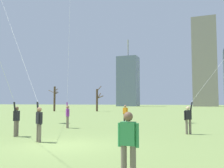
# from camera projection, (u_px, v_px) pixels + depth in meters

# --- Properties ---
(ground_plane) EXTENTS (400.00, 400.00, 0.00)m
(ground_plane) POSITION_uv_depth(u_px,v_px,m) (63.00, 145.00, 10.72)
(ground_plane) COLOR #7A934C
(kite_flyer_foreground_right_blue) EXTENTS (13.50, 9.51, 16.20)m
(kite_flyer_foreground_right_blue) POSITION_uv_depth(u_px,v_px,m) (20.00, 61.00, 14.83)
(kite_flyer_foreground_right_blue) COLOR #726656
(kite_flyer_foreground_right_blue) RESTS_ON ground
(kite_flyer_far_back_red) EXTENTS (3.95, 7.23, 21.90)m
(kite_flyer_far_back_red) POSITION_uv_depth(u_px,v_px,m) (69.00, 73.00, 19.51)
(kite_flyer_far_back_red) COLOR #726656
(kite_flyer_far_back_red) RESTS_ON ground
(kite_flyer_midfield_center_purple) EXTENTS (8.19, 10.50, 12.78)m
(kite_flyer_midfield_center_purple) POSITION_uv_depth(u_px,v_px,m) (219.00, 74.00, 16.46)
(kite_flyer_midfield_center_purple) COLOR #726656
(kite_flyer_midfield_center_purple) RESTS_ON ground
(bystander_watching_nearby) EXTENTS (0.50, 0.27, 1.62)m
(bystander_watching_nearby) POSITION_uv_depth(u_px,v_px,m) (125.00, 113.00, 22.60)
(bystander_watching_nearby) COLOR black
(bystander_watching_nearby) RESTS_ON ground
(bystander_strolling_midfield) EXTENTS (0.51, 0.22, 1.62)m
(bystander_strolling_midfield) POSITION_uv_depth(u_px,v_px,m) (128.00, 143.00, 5.77)
(bystander_strolling_midfield) COLOR #726656
(bystander_strolling_midfield) RESTS_ON ground
(bare_tree_far_right_edge) EXTENTS (2.07, 1.19, 5.26)m
(bare_tree_far_right_edge) POSITION_uv_depth(u_px,v_px,m) (55.00, 98.00, 53.16)
(bare_tree_far_right_edge) COLOR #4C3828
(bare_tree_far_right_edge) RESTS_ON ground
(bare_tree_left_of_center) EXTENTS (2.07, 2.08, 5.46)m
(bare_tree_left_of_center) POSITION_uv_depth(u_px,v_px,m) (97.00, 99.00, 52.72)
(bare_tree_left_of_center) COLOR #4C3828
(bare_tree_left_of_center) RESTS_ON ground
(skyline_tall_tower) EXTENTS (11.27, 6.28, 43.08)m
(skyline_tall_tower) POSITION_uv_depth(u_px,v_px,m) (204.00, 62.00, 120.26)
(skyline_tall_tower) COLOR gray
(skyline_tall_tower) RESTS_ON ground
(skyline_mid_tower_right) EXTENTS (10.35, 7.98, 34.42)m
(skyline_mid_tower_right) POSITION_uv_depth(u_px,v_px,m) (128.00, 81.00, 128.29)
(skyline_mid_tower_right) COLOR slate
(skyline_mid_tower_right) RESTS_ON ground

